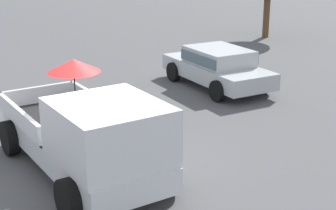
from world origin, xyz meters
TOP-DOWN VIEW (x-y plane):
  - ground_plane at (0.00, 0.00)m, footprint 80.00×80.00m
  - pickup_truck_main at (0.46, 0.03)m, footprint 5.14×2.47m
  - parked_sedan_near at (-3.91, 6.27)m, footprint 4.32×2.02m

SIDE VIEW (x-z plane):
  - ground_plane at x=0.00m, z-range 0.00..0.00m
  - parked_sedan_near at x=-3.91m, z-range 0.08..1.41m
  - pickup_truck_main at x=0.46m, z-range -0.18..2.11m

